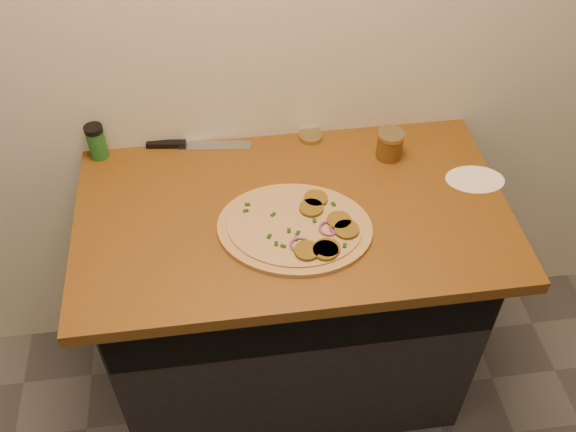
{
  "coord_description": "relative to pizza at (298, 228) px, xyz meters",
  "views": [
    {
      "loc": [
        -0.18,
        0.17,
        2.16
      ],
      "look_at": [
        -0.02,
        1.34,
        0.95
      ],
      "focal_mm": 40.0,
      "sensor_mm": 36.0,
      "label": 1
    }
  ],
  "objects": [
    {
      "name": "cabinet",
      "position": [
        -0.0,
        0.11,
        -0.48
      ],
      "size": [
        1.1,
        0.6,
        0.86
      ],
      "primitive_type": "cube",
      "color": "black",
      "rests_on": "ground"
    },
    {
      "name": "countertop",
      "position": [
        -0.0,
        0.08,
        -0.03
      ],
      "size": [
        1.2,
        0.7,
        0.04
      ],
      "primitive_type": "cube",
      "color": "brown",
      "rests_on": "cabinet"
    },
    {
      "name": "pizza",
      "position": [
        0.0,
        0.0,
        0.0
      ],
      "size": [
        0.49,
        0.49,
        0.03
      ],
      "color": "tan",
      "rests_on": "countertop"
    },
    {
      "name": "chefs_knife",
      "position": [
        -0.28,
        0.39,
        -0.0
      ],
      "size": [
        0.32,
        0.07,
        0.02
      ],
      "color": "#B7BAC1",
      "rests_on": "countertop"
    },
    {
      "name": "mason_jar_lid",
      "position": [
        0.1,
        0.38,
        -0.0
      ],
      "size": [
        0.09,
        0.09,
        0.02
      ],
      "primitive_type": "cylinder",
      "rotation": [
        0.0,
        0.0,
        0.27
      ],
      "color": "tan",
      "rests_on": "countertop"
    },
    {
      "name": "salsa_jar",
      "position": [
        0.32,
        0.27,
        0.03
      ],
      "size": [
        0.08,
        0.08,
        0.09
      ],
      "color": "maroon",
      "rests_on": "countertop"
    },
    {
      "name": "spice_shaker",
      "position": [
        -0.55,
        0.38,
        0.05
      ],
      "size": [
        0.06,
        0.06,
        0.11
      ],
      "color": "#1E6023",
      "rests_on": "countertop"
    },
    {
      "name": "flour_spill",
      "position": [
        0.54,
        0.13,
        -0.01
      ],
      "size": [
        0.19,
        0.19,
        0.0
      ],
      "primitive_type": "cylinder",
      "rotation": [
        0.0,
        0.0,
        -0.13
      ],
      "color": "white",
      "rests_on": "countertop"
    }
  ]
}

